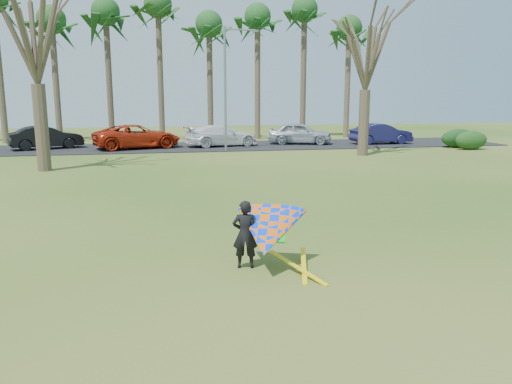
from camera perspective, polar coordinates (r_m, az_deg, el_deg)
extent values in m
plane|color=#1A4910|center=(11.81, 1.94, -7.07)|extent=(100.00, 100.00, 0.00)
cube|color=black|center=(36.20, -7.27, 5.15)|extent=(46.00, 7.00, 0.06)
cylinder|color=brown|center=(43.47, -27.25, 11.84)|extent=(0.48, 0.48, 10.40)
cylinder|color=#48382B|center=(42.58, -21.88, 11.35)|extent=(0.48, 0.48, 9.00)
ellipsoid|color=#174117|center=(42.94, -22.36, 17.76)|extent=(4.84, 4.84, 3.08)
cylinder|color=#46392A|center=(42.08, -16.43, 12.18)|extent=(0.48, 0.48, 9.70)
ellipsoid|color=#194619|center=(42.53, -16.83, 19.12)|extent=(4.84, 4.84, 3.08)
cylinder|color=#483C2B|center=(41.96, -10.88, 12.91)|extent=(0.48, 0.48, 10.40)
ellipsoid|color=#164016|center=(42.51, -11.16, 20.33)|extent=(4.84, 4.84, 3.08)
cylinder|color=#473A2A|center=(42.18, -5.28, 12.09)|extent=(0.48, 0.48, 9.00)
ellipsoid|color=#19471B|center=(42.55, -5.40, 18.57)|extent=(4.84, 4.84, 3.08)
cylinder|color=brown|center=(42.82, 0.17, 12.59)|extent=(0.48, 0.48, 9.70)
ellipsoid|color=#194418|center=(43.27, 0.18, 19.42)|extent=(4.84, 4.84, 3.08)
cylinder|color=#453729|center=(43.81, 5.44, 12.96)|extent=(0.48, 0.48, 10.40)
ellipsoid|color=#1A491C|center=(44.34, 5.57, 20.08)|extent=(4.84, 4.84, 3.08)
cylinder|color=brown|center=(45.10, 10.40, 11.89)|extent=(0.48, 0.48, 9.00)
ellipsoid|color=#184117|center=(45.45, 10.62, 17.95)|extent=(4.84, 4.84, 3.08)
cylinder|color=#453529|center=(26.52, -23.31, 6.73)|extent=(0.64, 0.64, 4.20)
cylinder|color=#47392B|center=(31.60, 12.22, 7.73)|extent=(0.64, 0.64, 3.99)
cylinder|color=gray|center=(33.25, -3.54, 11.56)|extent=(0.16, 0.16, 8.00)
cylinder|color=gray|center=(33.65, -1.84, 18.06)|extent=(2.00, 0.10, 0.10)
cube|color=gray|center=(33.83, -0.09, 17.94)|extent=(0.40, 0.18, 0.12)
ellipsoid|color=#133414|center=(38.39, 22.16, 5.70)|extent=(2.63, 1.19, 1.32)
ellipsoid|color=#193C15|center=(37.29, 23.37, 5.46)|extent=(2.32, 1.09, 1.29)
imported|color=black|center=(37.06, -22.89, 5.77)|extent=(5.01, 3.31, 1.56)
imported|color=#B1250E|center=(35.49, -13.43, 6.20)|extent=(6.42, 4.36, 1.63)
imported|color=white|center=(36.16, -3.98, 6.46)|extent=(5.57, 3.24, 1.52)
imported|color=#A6ADB3|center=(37.82, 5.03, 6.72)|extent=(5.08, 3.27, 1.61)
imported|color=#1A184A|center=(38.98, 14.09, 6.49)|extent=(4.65, 1.77, 1.51)
imported|color=black|center=(10.69, -1.27, -4.86)|extent=(0.60, 0.45, 1.48)
cone|color=#053BFF|center=(10.51, 1.39, -4.52)|extent=(2.13, 2.39, 2.02)
cube|color=#0CBF19|center=(10.48, 2.13, -4.86)|extent=(0.62, 0.60, 0.24)
cube|color=yellow|center=(10.58, 4.74, -9.21)|extent=(0.85, 1.66, 0.28)
cube|color=yellow|center=(10.81, 5.47, -8.77)|extent=(0.56, 1.76, 0.22)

